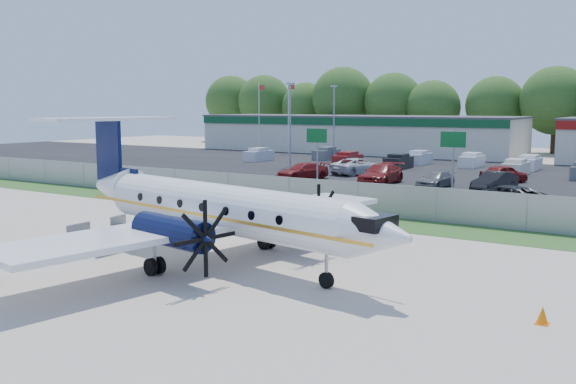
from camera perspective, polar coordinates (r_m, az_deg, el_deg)
The scene contains 27 objects.
ground at distance 28.18m, azimuth -6.58°, elevation -6.03°, with size 170.00×170.00×0.00m, color beige.
grass_verge at distance 38.05m, azimuth 4.85°, elevation -2.40°, with size 170.00×4.00×0.02m, color #2D561E.
access_road at distance 44.30m, azimuth 9.04°, elevation -1.03°, with size 170.00×8.00×0.02m, color black.
parking_lot at distance 63.98m, azimuth 16.54°, elevation 1.42°, with size 170.00×32.00×0.02m, color black.
perimeter_fence at distance 39.65m, azimuth 6.20°, elevation -0.55°, with size 120.00×0.06×1.99m.
building_west at distance 92.98m, azimuth 6.01°, elevation 5.17°, with size 46.40×12.40×5.24m.
sign_left at distance 50.96m, azimuth 2.59°, elevation 4.26°, with size 1.80×0.26×5.00m.
sign_mid at distance 46.50m, azimuth 14.46°, elevation 3.70°, with size 1.80×0.26×5.00m.
flagpole_west at distance 92.97m, azimuth -2.55°, elevation 7.07°, with size 1.06×0.12×10.00m.
flagpole_east at distance 90.20m, azimuth 0.08°, elevation 7.05°, with size 1.06×0.12×10.00m.
light_pole_nw at distance 70.01m, azimuth 0.20°, elevation 6.53°, with size 0.90×0.35×9.09m.
light_pole_sw at distance 78.65m, azimuth 4.11°, elevation 6.64°, with size 0.90×0.35×9.09m.
tree_line at distance 97.03m, azimuth 22.08°, elevation 3.20°, with size 112.00×6.00×14.00m, color #2A4F17, non-canonical shape.
aircraft at distance 27.51m, azimuth -6.38°, elevation -1.39°, with size 19.84×19.46×6.06m.
baggage_cart_near at distance 33.79m, azimuth -13.67°, elevation -3.08°, with size 2.05×1.38×1.01m.
baggage_cart_far at distance 30.80m, azimuth -16.79°, elevation -4.07°, with size 2.30×1.43×1.19m.
cone_nose at distance 21.49m, azimuth 21.69°, elevation -10.17°, with size 0.40×0.40×0.56m.
cone_starboard_wing at distance 34.73m, azimuth 0.84°, elevation -2.90°, with size 0.41×0.41×0.58m.
road_car_west at distance 55.89m, azimuth -14.34°, elevation 0.61°, with size 2.25×5.52×1.60m, color #595B5E.
road_car_mid at distance 44.05m, azimuth 18.49°, elevation -1.40°, with size 2.55×5.53×1.54m, color black.
parked_car_a at distance 58.07m, azimuth 1.27°, elevation 1.11°, with size 2.10×5.16×1.50m, color maroon.
parked_car_b at distance 55.36m, azimuth 8.26°, elevation 0.71°, with size 2.41×5.92×1.72m, color maroon.
parked_car_c at distance 53.77m, azimuth 12.96°, elevation 0.39°, with size 1.84×4.53×1.31m, color #595B5E.
parked_car_d at distance 52.25m, azimuth 17.83°, elevation 0.00°, with size 1.66×4.77×1.57m, color black.
parked_car_f at distance 62.70m, azimuth 6.24°, elevation 1.56°, with size 2.68×5.81×1.61m, color silver.
parked_car_g at distance 58.20m, azimuth 18.60°, elevation 0.73°, with size 1.92×4.78×1.63m, color maroon.
far_parking_rows at distance 68.78m, azimuth 17.68°, elevation 1.78°, with size 56.00×10.00×1.60m, color gray, non-canonical shape.
Camera 1 is at (17.27, -21.24, 6.66)m, focal length 40.00 mm.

